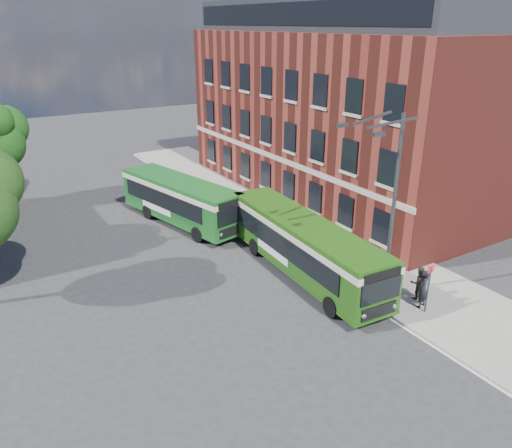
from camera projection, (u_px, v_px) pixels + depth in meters
ground at (274, 307)px, 23.78m from camera, size 120.00×120.00×0.00m
pavement at (295, 223)px, 33.47m from camera, size 6.00×48.00×0.15m
kerb_line at (257, 234)px, 32.01m from camera, size 0.12×48.00×0.01m
brick_office at (343, 103)px, 37.42m from camera, size 12.10×26.00×14.20m
street_lamp at (388, 207)px, 22.75m from camera, size 2.96×2.38×9.00m
bus_stop_sign at (428, 286)px, 22.61m from camera, size 0.35×0.08×2.52m
bus_front at (303, 242)px, 26.29m from camera, size 3.27×12.35×3.02m
bus_rear at (181, 197)px, 33.01m from camera, size 4.75×10.48×3.02m
pedestrian_a at (423, 289)px, 23.18m from camera, size 0.78×0.60×1.91m
pedestrian_b at (418, 283)px, 23.93m from camera, size 1.03×0.96×1.68m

